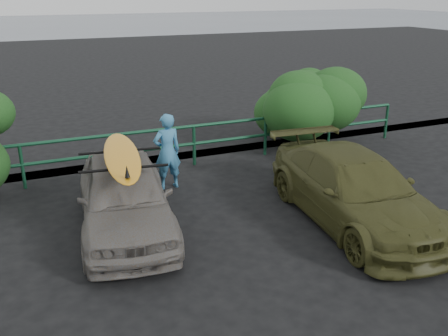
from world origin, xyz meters
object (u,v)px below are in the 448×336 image
(sedan, at_px, (125,196))
(guardrail, at_px, (155,150))
(surfboard, at_px, (122,156))
(man, at_px, (167,152))
(olive_vehicle, at_px, (354,190))

(sedan, bearing_deg, guardrail, 72.68)
(surfboard, bearing_deg, sedan, -108.46)
(man, distance_m, surfboard, 2.23)
(sedan, relative_size, man, 2.35)
(sedan, height_order, olive_vehicle, sedan)
(olive_vehicle, distance_m, surfboard, 4.31)
(sedan, xyz_separation_m, olive_vehicle, (4.02, -1.33, -0.02))
(olive_vehicle, height_order, man, man)
(sedan, bearing_deg, surfboard, 71.54)
(sedan, xyz_separation_m, man, (1.32, 1.69, 0.17))
(guardrail, distance_m, man, 1.26)
(sedan, bearing_deg, man, 60.08)
(guardrail, bearing_deg, olive_vehicle, -58.08)
(surfboard, bearing_deg, olive_vehicle, -10.17)
(guardrail, height_order, olive_vehicle, olive_vehicle)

